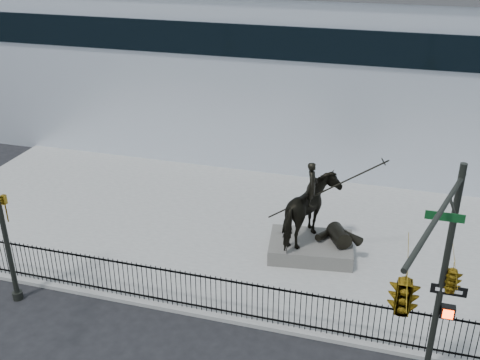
# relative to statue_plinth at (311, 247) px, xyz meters

# --- Properties ---
(ground) EXTENTS (120.00, 120.00, 0.00)m
(ground) POSITION_rel_statue_plinth_xyz_m (-2.63, -5.81, -0.46)
(ground) COLOR black
(ground) RESTS_ON ground
(plaza) EXTENTS (30.00, 12.00, 0.15)m
(plaza) POSITION_rel_statue_plinth_xyz_m (-2.63, 1.19, -0.38)
(plaza) COLOR gray
(plaza) RESTS_ON ground
(building) EXTENTS (44.00, 14.00, 9.00)m
(building) POSITION_rel_statue_plinth_xyz_m (-2.63, 14.19, 4.04)
(building) COLOR silver
(building) RESTS_ON ground
(picket_fence) EXTENTS (22.10, 0.10, 1.50)m
(picket_fence) POSITION_rel_statue_plinth_xyz_m (-2.63, -4.56, 0.45)
(picket_fence) COLOR black
(picket_fence) RESTS_ON plaza
(statue_plinth) EXTENTS (3.54, 2.67, 0.61)m
(statue_plinth) POSITION_rel_statue_plinth_xyz_m (0.00, 0.00, 0.00)
(statue_plinth) COLOR #575450
(statue_plinth) RESTS_ON plaza
(equestrian_statue) EXTENTS (4.16, 2.86, 3.55)m
(equestrian_statue) POSITION_rel_statue_plinth_xyz_m (0.06, 0.01, 1.59)
(equestrian_statue) COLOR black
(equestrian_statue) RESTS_ON statue_plinth
(traffic_signal_right) EXTENTS (2.17, 6.86, 7.00)m
(traffic_signal_right) POSITION_rel_statue_plinth_xyz_m (3.83, -7.82, 4.39)
(traffic_signal_right) COLOR black
(traffic_signal_right) RESTS_ON ground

